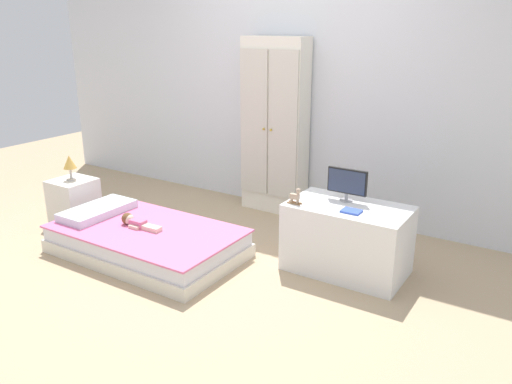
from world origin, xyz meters
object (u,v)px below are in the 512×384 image
Objects in this scene: bed at (147,241)px; book_blue at (351,211)px; tv_monitor at (347,183)px; rocking_horse_toy at (296,196)px; table_lamp at (70,163)px; tv_stand at (347,239)px; nightstand at (74,202)px; doll at (134,221)px; wardrobe at (275,127)px.

book_blue is at bearing 17.29° from bed.
tv_monitor reaches higher than rocking_horse_toy.
table_lamp is at bearing -172.31° from rocking_horse_toy.
tv_stand is 0.51m from rocking_horse_toy.
table_lamp is 2.54m from tv_monitor.
tv_monitor reaches higher than nightstand.
table_lamp is 1.69× the size of book_blue.
doll is 2.84× the size of book_blue.
nightstand is 1.86× the size of table_lamp.
tv_stand reaches higher than nightstand.
book_blue is at bearing 7.77° from nightstand.
nightstand is 1.40× the size of tv_monitor.
rocking_horse_toy is (-0.35, -0.18, 0.33)m from tv_stand.
tv_stand is (1.49, 0.60, 0.15)m from bed.
nightstand is at bearing 0.00° from table_lamp.
table_lamp reaches higher than doll.
wardrobe is at bearing 127.54° from rocking_horse_toy.
bed is 3.55× the size of nightstand.
tv_monitor is at bearing -35.55° from wardrobe.
rocking_horse_toy reaches higher than bed.
rocking_horse_toy is at bearing -52.46° from wardrobe.
tv_monitor is (1.43, 0.69, 0.56)m from bed.
bed is 1.68m from wardrobe.
nightstand is at bearing -169.45° from tv_stand.
nightstand is 2.58m from tv_stand.
book_blue is (1.56, 0.48, 0.42)m from bed.
wardrobe is 1.91× the size of tv_stand.
wardrobe is at bearing 73.58° from doll.
book_blue is (1.67, 0.51, 0.27)m from doll.
tv_monitor is (1.10, -0.78, -0.18)m from wardrobe.
nightstand is 2.65m from book_blue.
book_blue is at bearing -38.94° from wardrobe.
table_lamp is at bearing 180.00° from nightstand.
doll is 0.95m from nightstand.
rocking_horse_toy is at bearing -153.24° from tv_stand.
nightstand is 3.41× the size of rocking_horse_toy.
tv_stand is at bearing 26.76° from rocking_horse_toy.
wardrobe is 12.34× the size of book_blue.
table_lamp reaches higher than nightstand.
book_blue is at bearing 16.90° from doll.
wardrobe reaches higher than tv_stand.
bed is 1.73× the size of tv_stand.
tv_monitor is 0.28m from book_blue.
book_blue reaches higher than doll.
rocking_horse_toy is at bearing -137.42° from tv_monitor.
tv_stand is at bearing -36.99° from wardrobe.
rocking_horse_toy is 0.43m from book_blue.
doll is 0.90× the size of nightstand.
table_lamp is at bearing -172.23° from book_blue.
bed is 4.97× the size of tv_monitor.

